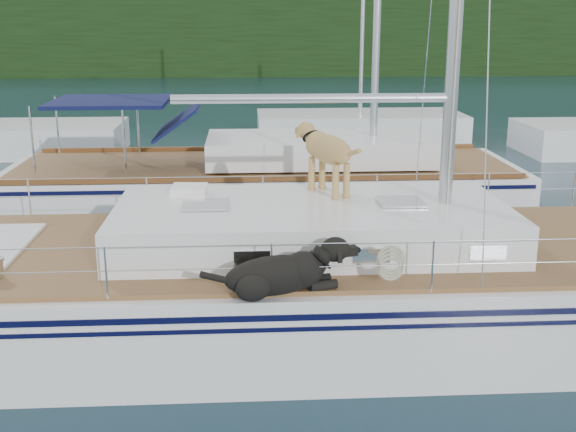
{
  "coord_description": "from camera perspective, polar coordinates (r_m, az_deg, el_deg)",
  "views": [
    {
      "loc": [
        -0.07,
        -9.24,
        4.22
      ],
      "look_at": [
        0.5,
        0.2,
        1.6
      ],
      "focal_mm": 45.0,
      "sensor_mm": 36.0,
      "label": 1
    }
  ],
  "objects": [
    {
      "name": "tree_line",
      "position": [
        54.26,
        -3.48,
        14.15
      ],
      "size": [
        90.0,
        3.0,
        6.0
      ],
      "primitive_type": "cube",
      "color": "black",
      "rests_on": "ground"
    },
    {
      "name": "bg_boat_center",
      "position": [
        25.84,
        5.69,
        7.01
      ],
      "size": [
        7.2,
        3.0,
        11.65
      ],
      "color": "white",
      "rests_on": "ground"
    },
    {
      "name": "neighbor_sailboat",
      "position": [
        15.86,
        -1.55,
        2.37
      ],
      "size": [
        11.0,
        3.5,
        13.3
      ],
      "color": "white",
      "rests_on": "ground"
    },
    {
      "name": "shore_bank",
      "position": [
        55.56,
        -3.44,
        11.7
      ],
      "size": [
        92.0,
        1.0,
        1.2
      ],
      "primitive_type": "cube",
      "color": "#595147",
      "rests_on": "ground"
    },
    {
      "name": "main_sailboat",
      "position": [
        9.89,
        -2.26,
        -5.5
      ],
      "size": [
        12.0,
        4.07,
        14.01
      ],
      "color": "white",
      "rests_on": "ground"
    },
    {
      "name": "ground",
      "position": [
        10.16,
        -2.78,
        -9.08
      ],
      "size": [
        120.0,
        120.0,
        0.0
      ],
      "primitive_type": "plane",
      "color": "black",
      "rests_on": "ground"
    }
  ]
}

